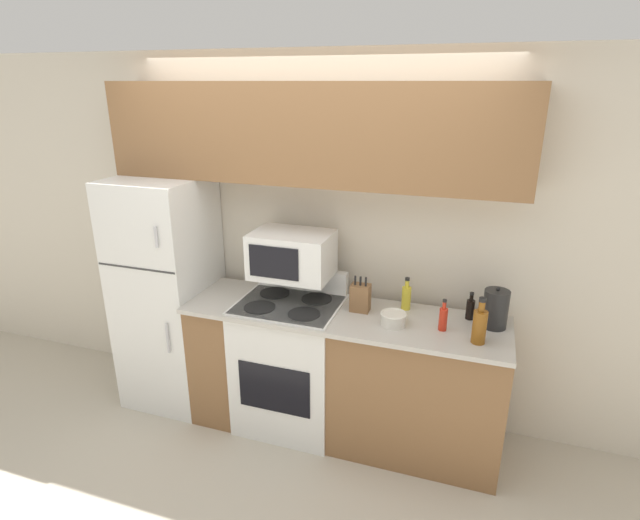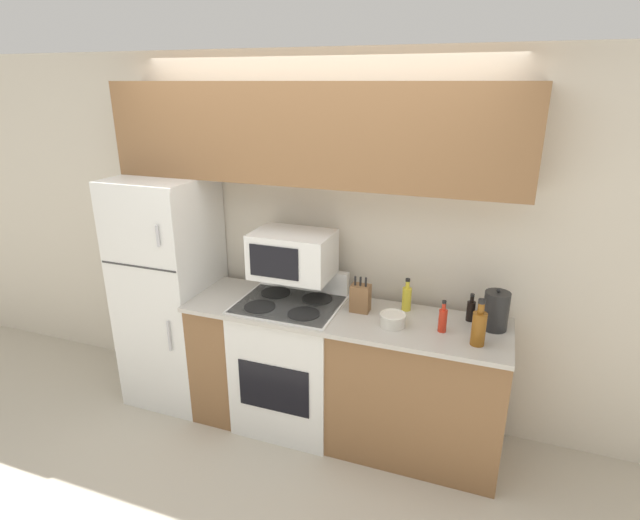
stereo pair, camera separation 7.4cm
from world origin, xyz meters
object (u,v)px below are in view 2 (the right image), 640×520
Objects in this scene: stove at (291,362)px; bottle_cooking_spray at (407,298)px; microwave at (293,254)px; bottle_hot_sauce at (443,319)px; bowl at (393,319)px; knife_block at (360,298)px; bottle_soy_sauce at (471,310)px; bottle_whiskey at (479,327)px; refrigerator at (171,292)px; kettle at (496,311)px.

bottle_cooking_spray reaches higher than stove.
microwave is 2.64× the size of bottle_hot_sauce.
bowl is at bearing -12.27° from microwave.
bottle_hot_sauce is (1.02, -0.13, -0.25)m from microwave.
bottle_soy_sauce is (0.68, 0.10, -0.02)m from knife_block.
microwave is 2.40× the size of bottle_cooking_spray.
microwave is 3.24× the size of bowl.
bottle_cooking_spray is (0.03, 0.26, 0.04)m from bowl.
bottle_cooking_spray is at bearing 7.30° from microwave.
bottle_whiskey is 0.31m from bottle_soy_sauce.
bottle_hot_sauce is at bearing 6.21° from bowl.
refrigerator is at bearing -175.32° from bottle_cooking_spray.
refrigerator is 6.59× the size of kettle.
kettle is at bearing 1.57° from refrigerator.
stove is at bearing -172.23° from knife_block.
knife_block reaches higher than bowl.
bottle_whiskey is (1.22, -0.13, 0.56)m from stove.
knife_block is at bearing -2.70° from microwave.
bottle_cooking_spray is at bearing 13.78° from stove.
stove is at bearing 173.84° from bottle_whiskey.
knife_block is at bearing -171.31° from bottle_soy_sauce.
microwave reaches higher than stove.
stove is 2.09× the size of microwave.
refrigerator reaches higher than bowl.
knife_block is 0.86× the size of bottle_whiskey.
stove is 4.22× the size of kettle.
bottle_whiskey is at bearing -24.10° from bottle_hot_sauce.
kettle is (2.29, 0.06, 0.19)m from refrigerator.
kettle is at bearing 70.58° from bottle_whiskey.
bottle_whiskey is 1.56× the size of bottle_soy_sauce.
bottle_whiskey reaches higher than bottle_soy_sauce.
bowl is at bearing -28.94° from knife_block.
bowl is 0.58× the size of bottle_whiskey.
refrigerator is 1.71m from bowl.
refrigerator is 1.06m from microwave.
microwave is at bearing 2.62° from refrigerator.
bottle_whiskey reaches higher than kettle.
kettle is at bearing -23.80° from bottle_soy_sauce.
bottle_cooking_spray reaches higher than bottle_hot_sauce.
kettle is at bearing -8.23° from bottle_cooking_spray.
bottle_whiskey reaches higher than bottle_cooking_spray.
bottle_soy_sauce is (0.40, -0.02, -0.02)m from bottle_cooking_spray.
bottle_soy_sauce is 0.25m from bottle_hot_sauce.
bowl is 0.26m from bottle_cooking_spray.
microwave is 2.02× the size of kettle.
bottle_soy_sauce reaches higher than bowl.
microwave is at bearing -172.70° from bottle_cooking_spray.
kettle is (0.58, 0.18, 0.08)m from bowl.
stove is 0.78m from microwave.
bottle_hot_sauce reaches higher than bottle_soy_sauce.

